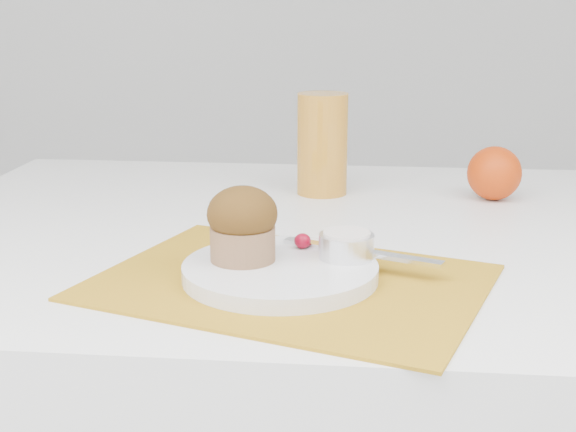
# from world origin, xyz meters

# --- Properties ---
(placemat) EXTENTS (0.46, 0.40, 0.00)m
(placemat) POSITION_xyz_m (-0.07, -0.16, 0.75)
(placemat) COLOR #B27E18
(placemat) RESTS_ON table
(plate) EXTENTS (0.25, 0.25, 0.02)m
(plate) POSITION_xyz_m (-0.08, -0.16, 0.76)
(plate) COLOR white
(plate) RESTS_ON placemat
(ramekin) EXTENTS (0.06, 0.06, 0.03)m
(ramekin) POSITION_xyz_m (-0.01, -0.13, 0.78)
(ramekin) COLOR silver
(ramekin) RESTS_ON plate
(cream) EXTENTS (0.05, 0.05, 0.01)m
(cream) POSITION_xyz_m (-0.01, -0.13, 0.80)
(cream) COLOR silver
(cream) RESTS_ON ramekin
(raspberry_near) EXTENTS (0.02, 0.02, 0.02)m
(raspberry_near) POSITION_xyz_m (-0.06, -0.10, 0.78)
(raspberry_near) COLOR #630212
(raspberry_near) RESTS_ON plate
(raspberry_far) EXTENTS (0.02, 0.02, 0.02)m
(raspberry_far) POSITION_xyz_m (-0.03, -0.11, 0.78)
(raspberry_far) COLOR #580209
(raspberry_far) RESTS_ON plate
(butter_knife) EXTENTS (0.18, 0.08, 0.00)m
(butter_knife) POSITION_xyz_m (0.01, -0.11, 0.77)
(butter_knife) COLOR white
(butter_knife) RESTS_ON plate
(orange) EXTENTS (0.08, 0.08, 0.08)m
(orange) POSITION_xyz_m (0.19, 0.23, 0.79)
(orange) COLOR #CC3B07
(orange) RESTS_ON table
(juice_glass) EXTENTS (0.10, 0.10, 0.15)m
(juice_glass) POSITION_xyz_m (-0.06, 0.24, 0.83)
(juice_glass) COLOR orange
(juice_glass) RESTS_ON table
(muffin) EXTENTS (0.09, 0.09, 0.08)m
(muffin) POSITION_xyz_m (-0.12, -0.15, 0.81)
(muffin) COLOR #916746
(muffin) RESTS_ON plate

